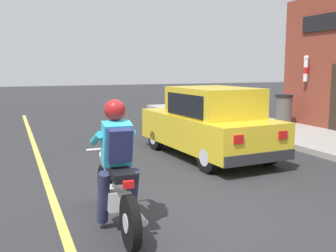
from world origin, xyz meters
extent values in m
plane|color=#2B2B2D|center=(0.00, 0.00, 0.00)|extent=(80.00, 80.00, 0.00)
cube|color=#9E9B93|center=(5.35, 3.00, 0.07)|extent=(2.60, 22.00, 0.14)
cube|color=#D1C64C|center=(-1.80, 3.00, 0.00)|extent=(0.12, 19.80, 0.01)
cylinder|color=white|center=(6.55, 5.57, 1.90)|extent=(0.14, 0.14, 0.70)
cylinder|color=red|center=(6.55, 5.57, 1.90)|extent=(0.15, 0.15, 0.20)
sphere|color=silver|center=(6.55, 5.57, 2.30)|extent=(0.16, 0.16, 0.16)
cylinder|color=black|center=(-1.13, 0.80, 0.31)|extent=(0.12, 0.62, 0.62)
cylinder|color=silver|center=(-1.13, 0.80, 0.31)|extent=(0.13, 0.22, 0.22)
cylinder|color=black|center=(-1.18, -0.59, 0.31)|extent=(0.12, 0.62, 0.62)
cylinder|color=silver|center=(-1.18, -0.59, 0.31)|extent=(0.13, 0.22, 0.22)
cube|color=silver|center=(-1.16, 0.06, 0.39)|extent=(0.29, 0.41, 0.24)
ellipsoid|color=#B21919|center=(-1.15, 0.30, 0.80)|extent=(0.32, 0.53, 0.24)
cube|color=black|center=(-1.16, -0.17, 0.76)|extent=(0.28, 0.57, 0.10)
cylinder|color=silver|center=(-1.14, 0.70, 0.62)|extent=(0.08, 0.33, 0.68)
cylinder|color=silver|center=(-1.14, 0.58, 0.91)|extent=(0.56, 0.06, 0.04)
sphere|color=silver|center=(-1.14, 0.75, 0.79)|extent=(0.16, 0.16, 0.16)
cylinder|color=silver|center=(-1.01, -0.35, 0.29)|extent=(0.10, 0.55, 0.08)
cube|color=red|center=(-1.17, -0.54, 0.73)|extent=(0.12, 0.06, 0.08)
cylinder|color=#282D4C|center=(-1.34, -0.01, 0.43)|extent=(0.15, 0.35, 0.71)
cylinder|color=#282D4C|center=(-0.98, -0.02, 0.43)|extent=(0.15, 0.35, 0.71)
cube|color=#33B2D1|center=(-1.16, 0.01, 1.08)|extent=(0.35, 0.34, 0.57)
cylinder|color=#33B2D1|center=(-1.35, 0.25, 1.12)|extent=(0.11, 0.52, 0.26)
cylinder|color=#33B2D1|center=(-0.95, 0.24, 1.12)|extent=(0.11, 0.52, 0.26)
sphere|color=#A51919|center=(-1.16, 0.07, 1.49)|extent=(0.26, 0.26, 0.26)
cube|color=navy|center=(-1.16, -0.15, 1.10)|extent=(0.29, 0.25, 0.42)
cylinder|color=black|center=(0.96, 4.34, 0.30)|extent=(0.22, 0.61, 0.60)
cylinder|color=silver|center=(0.96, 4.34, 0.30)|extent=(0.22, 0.34, 0.33)
cylinder|color=black|center=(2.39, 4.44, 0.30)|extent=(0.22, 0.61, 0.60)
cylinder|color=silver|center=(2.39, 4.44, 0.30)|extent=(0.22, 0.34, 0.33)
cylinder|color=black|center=(1.13, 1.94, 0.30)|extent=(0.22, 0.61, 0.60)
cylinder|color=silver|center=(1.13, 1.94, 0.30)|extent=(0.22, 0.34, 0.33)
cylinder|color=black|center=(2.56, 2.04, 0.30)|extent=(0.22, 0.61, 0.60)
cylinder|color=silver|center=(2.56, 2.04, 0.30)|extent=(0.22, 0.34, 0.33)
cube|color=gold|center=(1.76, 3.19, 0.60)|extent=(1.90, 3.81, 0.70)
cube|color=gold|center=(1.78, 2.94, 1.24)|extent=(1.57, 2.00, 0.66)
cube|color=black|center=(1.72, 3.81, 1.19)|extent=(1.35, 0.44, 0.51)
cube|color=black|center=(1.05, 2.89, 1.22)|extent=(0.14, 1.52, 0.46)
cube|color=black|center=(2.50, 2.99, 1.22)|extent=(0.14, 1.52, 0.46)
cube|color=silver|center=(1.12, 5.01, 0.72)|extent=(0.24, 0.06, 0.14)
cube|color=red|center=(1.38, 1.30, 0.74)|extent=(0.20, 0.05, 0.16)
cube|color=silver|center=(2.14, 5.08, 0.72)|extent=(0.24, 0.06, 0.14)
cube|color=red|center=(2.40, 1.37, 0.74)|extent=(0.20, 0.05, 0.16)
cube|color=#28282B|center=(1.63, 5.01, 0.35)|extent=(1.61, 0.23, 0.20)
cube|color=#28282B|center=(1.89, 1.36, 0.35)|extent=(1.61, 0.23, 0.20)
cylinder|color=#514C47|center=(5.98, 5.87, 0.59)|extent=(0.52, 0.52, 0.90)
cylinder|color=black|center=(5.98, 5.87, 1.08)|extent=(0.56, 0.56, 0.08)
camera|label=1|loc=(-2.33, -4.55, 2.00)|focal=42.00mm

